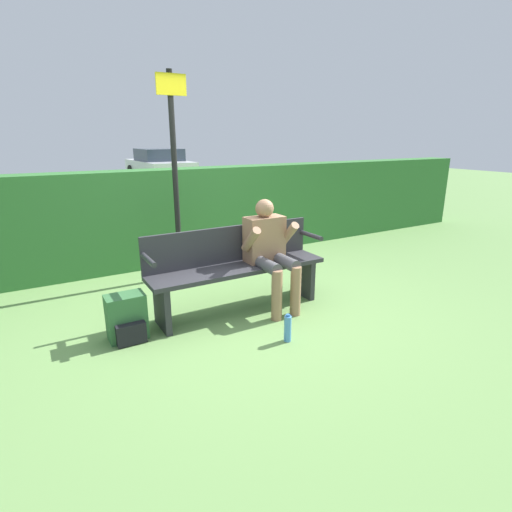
% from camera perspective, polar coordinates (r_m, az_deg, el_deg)
% --- Properties ---
extents(ground_plane, '(40.00, 40.00, 0.00)m').
position_cam_1_polar(ground_plane, '(4.36, -2.39, -7.72)').
color(ground_plane, '#668E4C').
extents(hedge_back, '(12.00, 0.46, 1.36)m').
position_cam_1_polar(hedge_back, '(6.00, -11.86, 5.59)').
color(hedge_back, '#337033').
rests_on(hedge_back, ground).
extents(park_bench, '(1.92, 0.43, 0.89)m').
position_cam_1_polar(park_bench, '(4.23, -2.85, -1.41)').
color(park_bench, '#2D2D33').
rests_on(park_bench, ground).
extents(person_seated, '(0.56, 0.60, 1.17)m').
position_cam_1_polar(person_seated, '(4.23, 1.98, 1.13)').
color(person_seated, '#997051').
rests_on(person_seated, ground).
extents(backpack, '(0.35, 0.30, 0.43)m').
position_cam_1_polar(backpack, '(3.88, -17.95, -8.49)').
color(backpack, '#336638').
rests_on(backpack, ground).
extents(water_bottle, '(0.07, 0.07, 0.27)m').
position_cam_1_polar(water_bottle, '(3.70, 4.55, -10.27)').
color(water_bottle, '#4C8CCC').
rests_on(water_bottle, ground).
extents(signpost, '(0.36, 0.09, 2.55)m').
position_cam_1_polar(signpost, '(5.16, -11.53, 12.33)').
color(signpost, black).
rests_on(signpost, ground).
extents(parked_car, '(1.93, 3.90, 1.33)m').
position_cam_1_polar(parked_car, '(16.96, -13.60, 12.37)').
color(parked_car, silver).
rests_on(parked_car, ground).
extents(litter_crumple, '(0.07, 0.07, 0.07)m').
position_cam_1_polar(litter_crumple, '(4.16, 3.22, -8.47)').
color(litter_crumple, silver).
rests_on(litter_crumple, ground).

